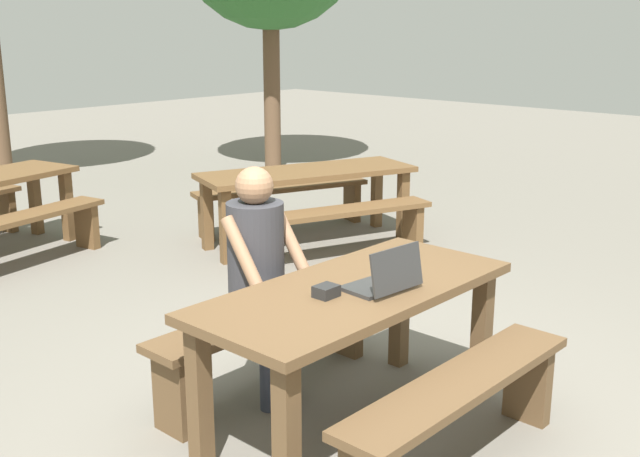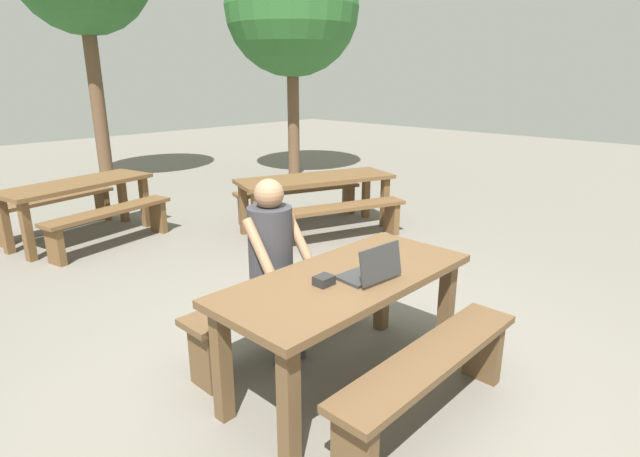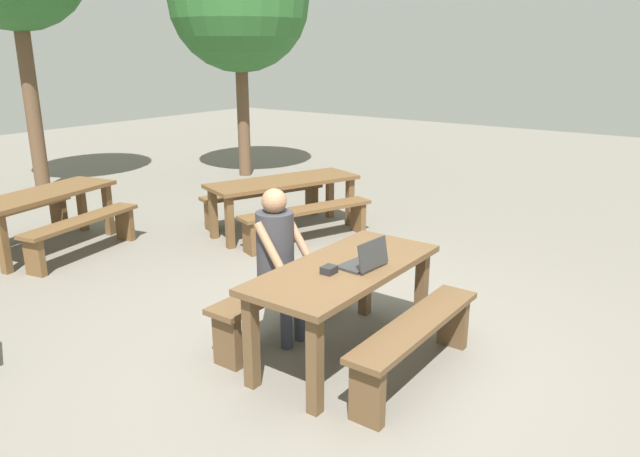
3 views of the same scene
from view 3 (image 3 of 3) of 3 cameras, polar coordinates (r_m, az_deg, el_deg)
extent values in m
plane|color=slate|center=(4.98, 2.26, -11.93)|extent=(30.00, 30.00, 0.00)
cube|color=brown|center=(4.67, 2.36, -3.81)|extent=(1.75, 0.77, 0.05)
cube|color=brown|center=(4.11, -0.49, -12.84)|extent=(0.09, 0.09, 0.73)
cube|color=brown|center=(5.31, 9.60, -5.93)|extent=(0.09, 0.09, 0.73)
cube|color=brown|center=(4.43, -6.55, -10.60)|extent=(0.09, 0.09, 0.73)
cube|color=brown|center=(5.56, 4.32, -4.65)|extent=(0.09, 0.09, 0.73)
cube|color=brown|center=(4.49, 9.17, -8.98)|extent=(1.55, 0.30, 0.05)
cube|color=brown|center=(4.09, 4.50, -15.45)|extent=(0.08, 0.24, 0.43)
cube|color=brown|center=(5.15, 12.52, -8.62)|extent=(0.08, 0.24, 0.43)
cube|color=brown|center=(5.13, -3.62, -5.41)|extent=(1.55, 0.30, 0.05)
cube|color=brown|center=(4.78, -8.82, -10.50)|extent=(0.08, 0.24, 0.43)
cube|color=brown|center=(5.72, 0.75, -5.57)|extent=(0.08, 0.24, 0.43)
cube|color=#2D2D2D|center=(4.65, 3.78, -3.45)|extent=(0.36, 0.24, 0.02)
cube|color=#2D2D2D|center=(4.54, 5.07, -2.44)|extent=(0.34, 0.08, 0.21)
cube|color=black|center=(4.54, 5.00, -2.41)|extent=(0.32, 0.06, 0.19)
cube|color=black|center=(4.48, 0.89, -3.95)|extent=(0.11, 0.09, 0.06)
cylinder|color=#333847|center=(4.99, -3.21, -8.77)|extent=(0.10, 0.10, 0.48)
cylinder|color=#333847|center=(5.12, -1.93, -8.08)|extent=(0.10, 0.10, 0.48)
cube|color=#333847|center=(5.00, -3.42, -5.25)|extent=(0.28, 0.28, 0.12)
cylinder|color=#333338|center=(4.94, -4.29, -1.58)|extent=(0.31, 0.31, 0.56)
cylinder|color=#936B4C|center=(4.74, -4.75, -1.90)|extent=(0.07, 0.32, 0.41)
cylinder|color=#936B4C|center=(5.00, -2.12, -0.86)|extent=(0.07, 0.32, 0.41)
sphere|color=#936B4C|center=(4.84, -4.38, 2.62)|extent=(0.21, 0.21, 0.21)
cube|color=brown|center=(7.96, -24.85, 2.98)|extent=(1.87, 1.00, 0.05)
cube|color=brown|center=(7.40, -27.89, -1.32)|extent=(0.11, 0.11, 0.68)
cube|color=brown|center=(8.40, -19.49, 1.68)|extent=(0.11, 0.11, 0.68)
cube|color=brown|center=(8.72, -21.69, 1.98)|extent=(0.11, 0.11, 0.68)
cube|color=brown|center=(7.60, -21.73, 0.70)|extent=(1.63, 0.61, 0.05)
cube|color=brown|center=(7.22, -25.49, -2.48)|extent=(0.13, 0.25, 0.42)
cube|color=brown|center=(8.13, -18.05, 0.39)|extent=(0.13, 0.25, 0.42)
cube|color=brown|center=(8.46, -27.21, 1.58)|extent=(1.63, 0.61, 0.05)
cube|color=brown|center=(8.95, -23.56, 1.26)|extent=(0.13, 0.25, 0.42)
cube|color=brown|center=(7.99, -3.49, 4.48)|extent=(2.15, 1.36, 0.05)
cube|color=brown|center=(7.46, -8.58, 0.58)|extent=(0.12, 0.12, 0.66)
cube|color=brown|center=(8.36, 2.85, 2.54)|extent=(0.12, 0.12, 0.66)
cube|color=brown|center=(7.89, -10.12, 1.41)|extent=(0.12, 0.12, 0.66)
cube|color=brown|center=(8.75, 0.94, 3.20)|extent=(0.12, 0.12, 0.66)
cube|color=brown|center=(7.57, -1.25, 1.82)|extent=(1.82, 0.92, 0.05)
cube|color=brown|center=(7.25, -6.69, -0.86)|extent=(0.16, 0.25, 0.41)
cube|color=brown|center=(8.08, 3.65, 1.08)|extent=(0.16, 0.25, 0.41)
cube|color=brown|center=(8.54, -5.42, 3.49)|extent=(1.82, 0.92, 0.05)
cube|color=brown|center=(8.26, -10.36, 1.18)|extent=(0.16, 0.25, 0.41)
cube|color=brown|center=(9.00, -0.80, 2.75)|extent=(0.16, 0.25, 0.41)
cylinder|color=brown|center=(11.34, -25.74, 10.95)|extent=(0.25, 0.25, 3.10)
cylinder|color=brown|center=(11.70, -7.31, 10.96)|extent=(0.23, 0.23, 2.45)
sphere|color=#2D662D|center=(11.67, -7.70, 20.72)|extent=(2.56, 2.56, 2.56)
camera|label=1|loc=(0.89, 29.07, -8.07)|focal=43.50mm
camera|label=2|loc=(1.55, 15.18, 0.73)|focal=28.14mm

